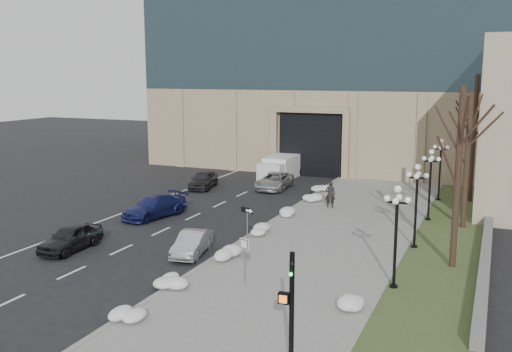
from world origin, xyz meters
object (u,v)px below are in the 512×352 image
Objects in this scene: traffic_signal at (290,315)px; car_e at (203,180)px; lamppost_a at (396,223)px; pedestrian at (330,194)px; lamppost_b at (417,195)px; lamppost_c at (430,175)px; lamppost_d at (440,161)px; box_truck at (281,168)px; car_a at (71,238)px; car_c at (154,207)px; car_b at (192,243)px; one_way_sign at (249,216)px; keep_sign at (244,252)px; car_d at (274,181)px.

car_e is at bearing 119.03° from traffic_signal.
car_e is at bearing 138.05° from lamppost_a.
pedestrian is 0.40× the size of lamppost_b.
traffic_signal is at bearing -94.73° from lamppost_c.
lamppost_a is at bearing 73.87° from traffic_signal.
lamppost_d is (0.00, 13.00, 0.00)m from lamppost_b.
lamppost_c is at bearing -36.69° from box_truck.
lamppost_d is at bearing 90.00° from lamppost_b.
car_a is 0.83× the size of car_c.
car_c is (-6.33, 6.09, 0.10)m from car_b.
box_truck reaches higher than car_c.
keep_sign is at bearing -49.58° from one_way_sign.
lamppost_c is (13.16, -5.97, 2.39)m from car_d.
lamppost_c reaches higher than car_e.
car_a is at bearing -175.45° from car_b.
car_e is (-1.49, 18.01, 0.03)m from car_a.
car_d is at bearing -51.84° from pedestrian.
traffic_signal is at bearing -27.67° from car_a.
car_d is at bearing 121.25° from keep_sign.
car_b is 0.79× the size of lamppost_d.
car_e is 17.85m from one_way_sign.
lamppost_b is at bearing 78.76° from traffic_signal.
traffic_signal is at bearing -101.63° from lamppost_a.
lamppost_a is at bearing 2.23° from car_a.
car_a is 17.35m from traffic_signal.
lamppost_c is at bearing -27.96° from car_d.
car_e is 21.62m from lamppost_b.
car_a is 0.87× the size of lamppost_d.
keep_sign reaches higher than box_truck.
car_b is 0.88× the size of car_e.
lamppost_d is (14.34, -4.28, 2.07)m from box_truck.
car_b is 1.57× the size of one_way_sign.
keep_sign is 22.78m from lamppost_d.
lamppost_d reaches higher than car_c.
car_e is at bearing 93.32° from car_a.
car_e reaches higher than car_c.
car_a is 22.46m from lamppost_c.
lamppost_a is (17.13, -6.88, 2.35)m from car_c.
pedestrian is 0.40× the size of lamppost_a.
keep_sign reaches higher than car_d.
car_e is at bearing 112.96° from car_c.
lamppost_c is (10.80, 12.20, 2.45)m from car_b.
car_a is 18.07m from car_e.
lamppost_d is at bearing -1.26° from car_d.
box_truck is (2.79, 16.89, 0.29)m from car_c.
box_truck is at bearing 94.07° from car_c.
lamppost_d reaches higher than one_way_sign.
lamppost_d is (13.16, 0.53, 2.39)m from car_d.
traffic_signal is (15.33, -15.64, 1.32)m from car_c.
pedestrian is at bearing 101.87° from one_way_sign.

